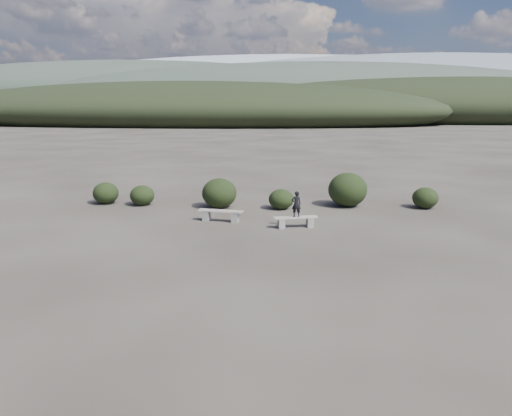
# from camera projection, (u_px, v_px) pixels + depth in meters

# --- Properties ---
(ground) EXTENTS (1200.00, 1200.00, 0.00)m
(ground) POSITION_uv_depth(u_px,v_px,m) (242.00, 273.00, 13.82)
(ground) COLOR #2D2823
(ground) RESTS_ON ground
(bench_left) EXTENTS (1.83, 0.61, 0.45)m
(bench_left) POSITION_uv_depth(u_px,v_px,m) (221.00, 215.00, 19.70)
(bench_left) COLOR gray
(bench_left) RESTS_ON ground
(bench_right) EXTENTS (1.69, 0.79, 0.41)m
(bench_right) POSITION_uv_depth(u_px,v_px,m) (296.00, 221.00, 18.74)
(bench_right) COLOR gray
(bench_right) RESTS_ON ground
(seated_person) EXTENTS (0.40, 0.32, 0.98)m
(seated_person) POSITION_uv_depth(u_px,v_px,m) (296.00, 204.00, 18.61)
(seated_person) COLOR black
(seated_person) RESTS_ON bench_right
(shrub_a) EXTENTS (1.11, 1.11, 0.91)m
(shrub_a) POSITION_uv_depth(u_px,v_px,m) (142.00, 195.00, 22.76)
(shrub_a) COLOR black
(shrub_a) RESTS_ON ground
(shrub_b) EXTENTS (1.54, 1.54, 1.32)m
(shrub_b) POSITION_uv_depth(u_px,v_px,m) (219.00, 193.00, 22.15)
(shrub_b) COLOR black
(shrub_b) RESTS_ON ground
(shrub_c) EXTENTS (1.10, 1.10, 0.88)m
(shrub_c) POSITION_uv_depth(u_px,v_px,m) (281.00, 199.00, 21.92)
(shrub_c) COLOR black
(shrub_c) RESTS_ON ground
(shrub_d) EXTENTS (1.74, 1.74, 1.53)m
(shrub_d) POSITION_uv_depth(u_px,v_px,m) (348.00, 190.00, 22.43)
(shrub_d) COLOR black
(shrub_d) RESTS_ON ground
(shrub_e) EXTENTS (1.12, 1.12, 0.94)m
(shrub_e) POSITION_uv_depth(u_px,v_px,m) (425.00, 198.00, 22.08)
(shrub_e) COLOR black
(shrub_e) RESTS_ON ground
(shrub_f) EXTENTS (1.17, 1.17, 0.99)m
(shrub_f) POSITION_uv_depth(u_px,v_px,m) (106.00, 193.00, 23.09)
(shrub_f) COLOR black
(shrub_f) RESTS_ON ground
(mountain_ridges) EXTENTS (500.00, 400.00, 56.00)m
(mountain_ridges) POSITION_uv_depth(u_px,v_px,m) (296.00, 92.00, 341.97)
(mountain_ridges) COLOR black
(mountain_ridges) RESTS_ON ground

